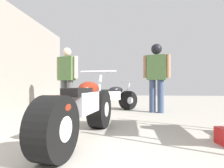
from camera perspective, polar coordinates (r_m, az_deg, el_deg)
ground_plane at (r=4.33m, az=-1.01°, el=-9.91°), size 16.75×16.75×0.00m
garage_partition_left at (r=5.29m, az=-31.02°, el=7.29°), size 0.08×7.68×2.83m
motorcycle_maroon_cruiser at (r=2.48m, az=-9.16°, el=-8.01°), size 0.68×2.07×0.96m
motorcycle_black_naked at (r=5.11m, az=-0.87°, el=-4.52°), size 1.52×1.25×0.83m
mechanic_in_blue at (r=5.31m, az=-13.60°, el=2.64°), size 0.70×0.39×1.75m
mechanic_with_helmet at (r=5.02m, az=13.45°, el=3.79°), size 0.70×0.38×1.80m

